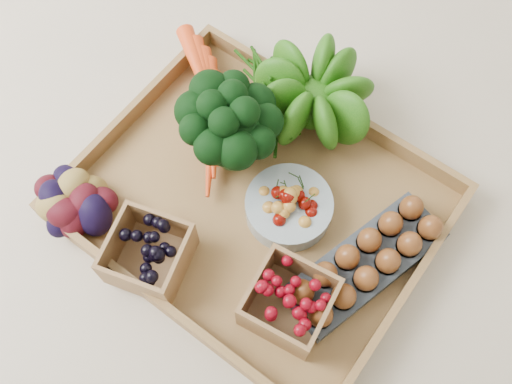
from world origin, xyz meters
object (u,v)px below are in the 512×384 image
Objects in this scene: cherry_bowl at (289,207)px; broccoli at (231,139)px; tray at (256,206)px; egg_carton at (365,264)px.

broccoli is at bearing 169.58° from cherry_bowl.
cherry_bowl is at bearing -10.42° from broccoli.
tray is at bearing -158.93° from cherry_bowl.
cherry_bowl reaches higher than tray.
cherry_bowl is 0.53× the size of egg_carton.
broccoli is at bearing -170.46° from egg_carton.
tray is at bearing -160.53° from egg_carton.
tray is 0.06m from cherry_bowl.
broccoli is (-0.08, 0.04, 0.07)m from tray.
cherry_bowl is (0.05, 0.02, 0.03)m from tray.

